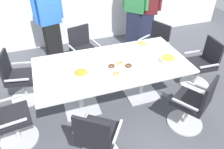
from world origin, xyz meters
name	(u,v)px	position (x,y,z in m)	size (l,w,h in m)	color
ground_plane	(112,100)	(0.00, 0.00, -0.01)	(10.00, 10.00, 0.01)	#4C4F56
conference_table	(112,71)	(0.00, 0.00, 0.63)	(2.40, 1.20, 0.75)	white
office_chair_0	(97,139)	(-0.55, -1.04, 0.41)	(0.75, 0.75, 0.91)	silver
office_chair_1	(193,106)	(0.93, -0.92, 0.41)	(0.75, 0.75, 0.91)	silver
office_chair_2	(201,66)	(1.70, -0.10, 0.41)	(0.57, 0.57, 0.91)	silver
office_chair_3	(154,48)	(1.19, 0.78, 0.41)	(0.72, 0.72, 0.91)	silver
office_chair_4	(84,52)	(-0.23, 1.09, 0.41)	(0.66, 0.66, 0.91)	silver
office_chair_5	(19,80)	(-1.47, 0.55, 0.41)	(0.63, 0.63, 0.91)	silver
office_chair_6	(9,121)	(-1.60, -0.37, 0.41)	(0.60, 0.60, 0.91)	silver
person_standing_0	(50,20)	(-0.75, 1.74, 0.91)	(0.61, 0.33, 1.75)	black
person_standing_1	(135,7)	(1.12, 1.69, 0.97)	(0.48, 0.50, 1.85)	#232842
person_standing_2	(147,9)	(1.39, 1.61, 0.93)	(0.59, 0.38, 1.77)	#232842
snack_bowl_chips_orange	(81,74)	(-0.53, -0.15, 0.80)	(0.22, 0.22, 0.10)	white
snack_bowl_cookies	(142,45)	(0.68, 0.37, 0.79)	(0.20, 0.20, 0.09)	white
snack_bowl_chips_yellow	(168,59)	(0.85, -0.23, 0.81)	(0.24, 0.24, 0.12)	beige
donut_platter	(120,69)	(0.07, -0.18, 0.77)	(0.39, 0.39, 0.04)	white
napkin_pile	(99,58)	(-0.15, 0.20, 0.78)	(0.15, 0.15, 0.06)	white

